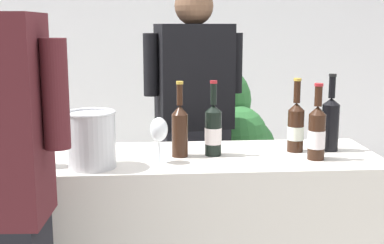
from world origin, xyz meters
TOP-DOWN VIEW (x-y plane):
  - wall_back at (0.00, 2.60)m, footprint 8.00×0.10m
  - wine_bottle_0 at (0.17, -0.00)m, footprint 0.07×0.07m
  - wine_bottle_2 at (0.71, 0.05)m, footprint 0.08×0.08m
  - wine_bottle_3 at (0.03, -0.01)m, footprint 0.07×0.07m
  - wine_bottle_4 at (0.55, 0.04)m, footprint 0.07×0.07m
  - wine_bottle_5 at (-0.58, -0.13)m, footprint 0.09×0.09m
  - wine_bottle_6 at (0.60, -0.10)m, footprint 0.07×0.07m
  - wine_glass at (-0.06, -0.10)m, footprint 0.07×0.07m
  - ice_bucket at (-0.33, -0.16)m, footprint 0.20×0.20m
  - person_server at (0.14, 0.63)m, footprint 0.55×0.31m
  - potted_shrub at (0.42, 1.05)m, footprint 0.64×0.66m

SIDE VIEW (x-z plane):
  - potted_shrub at x=0.42m, z-range 0.14..1.39m
  - person_server at x=0.14m, z-range -0.01..1.68m
  - wine_bottle_0 at x=0.17m, z-range 0.87..1.20m
  - ice_bucket at x=-0.33m, z-range 0.92..1.15m
  - wine_bottle_4 at x=0.55m, z-range 0.87..1.21m
  - wine_bottle_6 at x=0.60m, z-range 0.88..1.20m
  - wine_bottle_5 at x=-0.58m, z-range 0.87..1.22m
  - wine_bottle_3 at x=0.03m, z-range 0.88..1.21m
  - wine_bottle_2 at x=0.71m, z-range 0.88..1.23m
  - wine_glass at x=-0.06m, z-range 0.96..1.15m
  - wall_back at x=0.00m, z-range 0.00..2.80m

